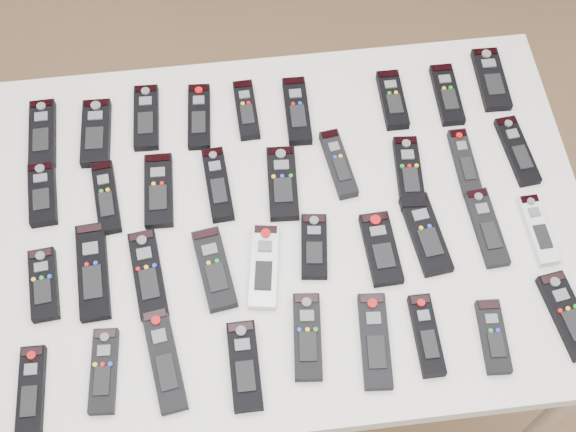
{
  "coord_description": "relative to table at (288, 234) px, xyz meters",
  "views": [
    {
      "loc": [
        -0.1,
        -0.76,
        2.25
      ],
      "look_at": [
        -0.01,
        0.03,
        0.8
      ],
      "focal_mm": 50.0,
      "sensor_mm": 36.0,
      "label": 1
    }
  ],
  "objects": [
    {
      "name": "remote_33",
      "position": [
        0.13,
        -0.29,
        0.07
      ],
      "size": [
        0.07,
        0.19,
        0.02
      ],
      "primitive_type": "cube",
      "rotation": [
        0.0,
        0.0,
        -0.09
      ],
      "color": "black",
      "rests_on": "table"
    },
    {
      "name": "remote_7",
      "position": [
        0.4,
        0.28,
        0.07
      ],
      "size": [
        0.05,
        0.16,
        0.02
      ],
      "primitive_type": "cube",
      "rotation": [
        0.0,
        0.0,
        -0.01
      ],
      "color": "black",
      "rests_on": "table"
    },
    {
      "name": "remote_30",
      "position": [
        -0.27,
        -0.28,
        0.07
      ],
      "size": [
        0.08,
        0.21,
        0.02
      ],
      "primitive_type": "cube",
      "rotation": [
        0.0,
        0.0,
        0.15
      ],
      "color": "black",
      "rests_on": "table"
    },
    {
      "name": "remote_2",
      "position": [
        -0.28,
        0.29,
        0.07
      ],
      "size": [
        0.06,
        0.17,
        0.02
      ],
      "primitive_type": "cube",
      "rotation": [
        0.0,
        0.0,
        -0.03
      ],
      "color": "black",
      "rests_on": "table"
    },
    {
      "name": "remote_25",
      "position": [
        0.28,
        -0.07,
        0.07
      ],
      "size": [
        0.08,
        0.19,
        0.02
      ],
      "primitive_type": "cube",
      "rotation": [
        0.0,
        0.0,
        0.11
      ],
      "color": "black",
      "rests_on": "table"
    },
    {
      "name": "ground",
      "position": [
        0.01,
        -0.03,
        -0.72
      ],
      "size": [
        4.0,
        4.0,
        0.0
      ],
      "primitive_type": "plane",
      "color": "olive",
      "rests_on": "ground"
    },
    {
      "name": "remote_21",
      "position": [
        -0.16,
        -0.1,
        0.07
      ],
      "size": [
        0.08,
        0.18,
        0.02
      ],
      "primitive_type": "cube",
      "rotation": [
        0.0,
        0.0,
        0.15
      ],
      "color": "black",
      "rests_on": "table"
    },
    {
      "name": "remote_19",
      "position": [
        -0.4,
        -0.08,
        0.07
      ],
      "size": [
        0.07,
        0.21,
        0.02
      ],
      "primitive_type": "cube",
      "rotation": [
        0.0,
        0.0,
        0.05
      ],
      "color": "black",
      "rests_on": "table"
    },
    {
      "name": "remote_24",
      "position": [
        0.18,
        -0.09,
        0.07
      ],
      "size": [
        0.07,
        0.16,
        0.02
      ],
      "primitive_type": "cube",
      "rotation": [
        0.0,
        0.0,
        0.04
      ],
      "color": "black",
      "rests_on": "table"
    },
    {
      "name": "remote_36",
      "position": [
        0.51,
        -0.28,
        0.07
      ],
      "size": [
        0.08,
        0.18,
        0.02
      ],
      "primitive_type": "cube",
      "rotation": [
        0.0,
        0.0,
        0.15
      ],
      "color": "black",
      "rests_on": "table"
    },
    {
      "name": "remote_26",
      "position": [
        0.4,
        -0.07,
        0.07
      ],
      "size": [
        0.06,
        0.18,
        0.02
      ],
      "primitive_type": "cube",
      "rotation": [
        0.0,
        0.0,
        0.05
      ],
      "color": "black",
      "rests_on": "table"
    },
    {
      "name": "remote_13",
      "position": [
        -0.0,
        0.09,
        0.07
      ],
      "size": [
        0.07,
        0.18,
        0.02
      ],
      "primitive_type": "cube",
      "rotation": [
        0.0,
        0.0,
        -0.06
      ],
      "color": "black",
      "rests_on": "table"
    },
    {
      "name": "remote_18",
      "position": [
        -0.5,
        -0.09,
        0.07
      ],
      "size": [
        0.07,
        0.16,
        0.02
      ],
      "primitive_type": "cube",
      "rotation": [
        0.0,
        0.0,
        0.08
      ],
      "color": "black",
      "rests_on": "table"
    },
    {
      "name": "remote_35",
      "position": [
        0.36,
        -0.3,
        0.07
      ],
      "size": [
        0.05,
        0.15,
        0.02
      ],
      "primitive_type": "cube",
      "rotation": [
        0.0,
        0.0,
        -0.06
      ],
      "color": "black",
      "rests_on": "table"
    },
    {
      "name": "remote_16",
      "position": [
        0.39,
        0.09,
        0.07
      ],
      "size": [
        0.04,
        0.16,
        0.02
      ],
      "primitive_type": "cube",
      "rotation": [
        0.0,
        0.0,
        0.0
      ],
      "color": "black",
      "rests_on": "table"
    },
    {
      "name": "remote_10",
      "position": [
        -0.37,
        0.09,
        0.07
      ],
      "size": [
        0.06,
        0.17,
        0.02
      ],
      "primitive_type": "cube",
      "rotation": [
        0.0,
        0.0,
        0.1
      ],
      "color": "black",
      "rests_on": "table"
    },
    {
      "name": "remote_27",
      "position": [
        0.51,
        -0.09,
        0.07
      ],
      "size": [
        0.05,
        0.16,
        0.02
      ],
      "primitive_type": "cube",
      "rotation": [
        0.0,
        0.0,
        0.04
      ],
      "color": "silver",
      "rests_on": "table"
    },
    {
      "name": "remote_8",
      "position": [
        0.51,
        0.31,
        0.07
      ],
      "size": [
        0.06,
        0.17,
        0.02
      ],
      "primitive_type": "cube",
      "rotation": [
        0.0,
        0.0,
        -0.03
      ],
      "color": "black",
      "rests_on": "table"
    },
    {
      "name": "remote_1",
      "position": [
        -0.4,
        0.26,
        0.07
      ],
      "size": [
        0.07,
        0.17,
        0.02
      ],
      "primitive_type": "cube",
      "rotation": [
        0.0,
        0.0,
        -0.04
      ],
      "color": "black",
      "rests_on": "table"
    },
    {
      "name": "remote_31",
      "position": [
        -0.12,
        -0.31,
        0.07
      ],
      "size": [
        0.06,
        0.17,
        0.02
      ],
      "primitive_type": "cube",
      "rotation": [
        0.0,
        0.0,
        0.0
      ],
      "color": "black",
      "rests_on": "table"
    },
    {
      "name": "remote_3",
      "position": [
        -0.17,
        0.28,
        0.07
      ],
      "size": [
        0.06,
        0.17,
        0.02
      ],
      "primitive_type": "cube",
      "rotation": [
        0.0,
        0.0,
        -0.06
      ],
      "color": "black",
      "rests_on": "table"
    },
    {
      "name": "remote_22",
      "position": [
        -0.06,
        -0.1,
        0.07
      ],
      "size": [
        0.08,
        0.19,
        0.02
      ],
      "primitive_type": "cube",
      "rotation": [
        0.0,
        0.0,
        -0.15
      ],
      "color": "#B7B7BC",
      "rests_on": "table"
    },
    {
      "name": "remote_15",
      "position": [
        0.27,
        0.08,
        0.07
      ],
      "size": [
        0.06,
        0.18,
        0.02
      ],
      "primitive_type": "cube",
      "rotation": [
        0.0,
        0.0,
        -0.08
      ],
      "color": "black",
      "rests_on": "table"
    },
    {
      "name": "remote_34",
      "position": [
        0.23,
        -0.29,
        0.07
      ],
      "size": [
        0.04,
        0.16,
        0.02
      ],
      "primitive_type": "cube",
      "rotation": [
        0.0,
        0.0,
        -0.0
      ],
      "color": "black",
      "rests_on": "table"
    },
    {
      "name": "remote_23",
      "position": [
        0.05,
        -0.07,
        0.07
      ],
      "size": [
        0.07,
        0.15,
        0.02
      ],
      "primitive_type": "cube",
      "rotation": [
        0.0,
        0.0,
        -0.12
      ],
      "color": "black",
      "rests_on": "table"
    },
    {
      "name": "remote_4",
      "position": [
        -0.06,
        0.29,
        0.07
      ],
      "size": [
        0.05,
        0.15,
        0.02
      ],
      "primitive_type": "cube",
      "rotation": [
        0.0,
        0.0,
        0.03
      ],
      "color": "black",
      "rests_on": "table"
    },
    {
      "name": "remote_20",
      "position": [
        -0.29,
        -0.09,
        0.07
      ],
      "size": [
        0.08,
        0.2,
        0.02
      ],
      "primitive_type": "cube",
      "rotation": [
        0.0,
        0.0,
        0.11
      ],
      "color": "black",
      "rests_on": "table"
    },
    {
      "name": "remote_6",
      "position": [
        0.27,
        0.28,
        0.07
      ],
      "size": [
        0.05,
        0.15,
        0.02
      ],
      "primitive_type": "cube",
      "rotation": [
        0.0,
        0.0,
        -0.0
      ],
      "color": "black",
      "rests_on": "table"
    },
    {
      "name": "remote_29",
      "position": [
        -0.38,
        -0.28,
        0.07
      ],
      "size": [
        0.06,
        0.17,
        0.02
      ],
      "primitive_type": "cube",
      "rotation": [
        0.0,
        0.0,
        -0.07
      ],
      "color": "black",
      "rests_on": "table"
    },
    {
      "name": "remote_28",
      "position": [
        -0.52,
        -0.31,
        0.07
      ],
      "size": [
        0.05,
        0.17,
        0.02
      ],
      "primitive_type": "cube",
      "rotation": [
        0.0,
        0.0,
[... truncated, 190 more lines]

